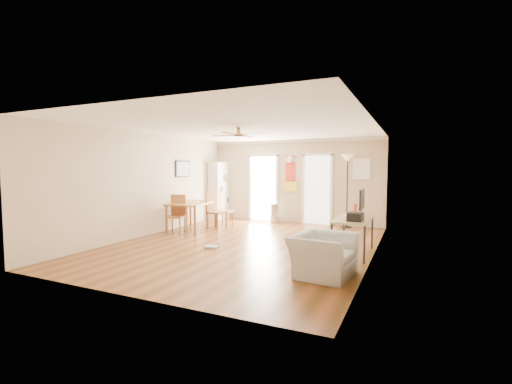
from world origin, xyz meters
The scene contains 29 objects.
floor centered at (0.00, 0.00, 0.00)m, with size 7.00×7.00×0.00m, color brown.
ceiling centered at (0.00, 0.00, 2.60)m, with size 5.50×7.00×0.00m, color silver, non-canonical shape.
wall_back centered at (0.00, 3.50, 1.30)m, with size 5.50×0.04×2.60m, color beige, non-canonical shape.
wall_front centered at (0.00, -3.50, 1.30)m, with size 5.50×0.04×2.60m, color beige, non-canonical shape.
wall_left centered at (-2.75, 0.00, 1.30)m, with size 0.04×7.00×2.60m, color beige, non-canonical shape.
wall_right centered at (2.75, 0.00, 1.30)m, with size 0.04×7.00×2.60m, color beige, non-canonical shape.
crown_molding centered at (0.00, 0.00, 2.56)m, with size 5.50×7.00×0.08m, color white, non-canonical shape.
kitchen_doorway centered at (-1.05, 3.48, 1.05)m, with size 0.90×0.10×2.10m, color white, non-canonical shape.
bathroom_doorway centered at (0.75, 3.48, 1.05)m, with size 0.80×0.10×2.10m, color white, non-canonical shape.
wall_decal centered at (-0.13, 3.48, 1.55)m, with size 0.46×0.03×1.10m, color red.
ac_grille centered at (2.05, 3.47, 1.70)m, with size 0.50×0.04×0.60m, color white.
framed_poster centered at (-2.73, 1.40, 1.70)m, with size 0.04×0.66×0.48m, color black.
ceiling_fan centered at (0.00, -0.30, 2.43)m, with size 1.24×1.24×0.20m, color #593819, non-canonical shape.
bookshelf centered at (-2.54, 3.17, 0.96)m, with size 0.38×0.86×1.92m, color silver, non-canonical shape.
dining_table centered at (-2.15, 1.04, 0.39)m, with size 0.93×1.55×0.77m, color olive, non-canonical shape.
dining_chair_right_a centered at (-1.60, 1.85, 0.51)m, with size 0.42×0.42×1.02m, color #A17134, non-canonical shape.
dining_chair_right_b centered at (-1.60, 1.43, 0.53)m, with size 0.44×0.44×1.06m, color #A46D35, non-canonical shape.
dining_chair_near centered at (-2.24, 0.42, 0.50)m, with size 0.41×0.41×1.01m, color #A55F35, non-canonical shape.
trash_can centered at (-0.52, 3.16, 0.31)m, with size 0.28×0.28×0.61m, color silver.
torchiere_lamp centered at (1.69, 3.22, 1.05)m, with size 0.40×0.40×2.11m, color black, non-canonical shape.
computer_desk centered at (2.36, 0.12, 0.36)m, with size 0.67×1.35×0.72m, color #A18257, non-canonical shape.
imac centered at (2.47, 0.50, 1.00)m, with size 0.08×0.60×0.56m, color black, non-canonical shape.
keyboard centered at (2.20, 0.57, 0.73)m, with size 0.14×0.44×0.02m, color silver.
printer centered at (2.45, -0.22, 0.80)m, with size 0.27×0.31×0.16m, color black.
orange_bottle centered at (2.30, 0.76, 0.83)m, with size 0.07×0.07×0.22m, color red.
wastebasket_a centered at (1.88, -0.36, 0.15)m, with size 0.26×0.26×0.30m, color white.
wastebasket_b centered at (1.67, -1.15, 0.16)m, with size 0.27×0.27×0.31m, color silver.
floor_cloth centered at (-0.49, -0.61, 0.02)m, with size 0.29×0.23×0.04m, color gray.
armchair centered at (2.15, -1.52, 0.33)m, with size 1.02×0.89×0.67m, color #A6A5A0.
Camera 1 is at (3.44, -6.91, 1.73)m, focal length 24.24 mm.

